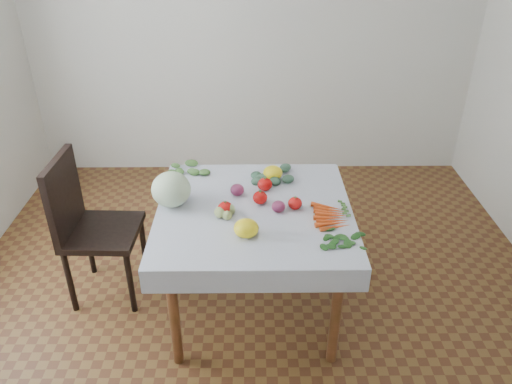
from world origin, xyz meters
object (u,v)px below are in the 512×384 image
heirloom_back (273,173)px  carrot_bunch (332,217)px  table (254,223)px  chair (86,220)px  cabbage (171,189)px

heirloom_back → carrot_bunch: 0.56m
table → heirloom_back: size_ratio=8.04×
chair → carrot_bunch: chair is taller
chair → cabbage: bearing=-12.2°
heirloom_back → carrot_bunch: size_ratio=0.43×
carrot_bunch → cabbage: bearing=169.9°
table → heirloom_back: bearing=71.4°
carrot_bunch → chair: bearing=169.1°
chair → heirloom_back: 1.21m
cabbage → heirloom_back: (0.60, 0.31, -0.06)m
cabbage → heirloom_back: size_ratio=1.83×
table → heirloom_back: (0.12, 0.36, 0.15)m
cabbage → carrot_bunch: cabbage is taller
table → heirloom_back: 0.41m
heirloom_back → table: bearing=-108.6°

